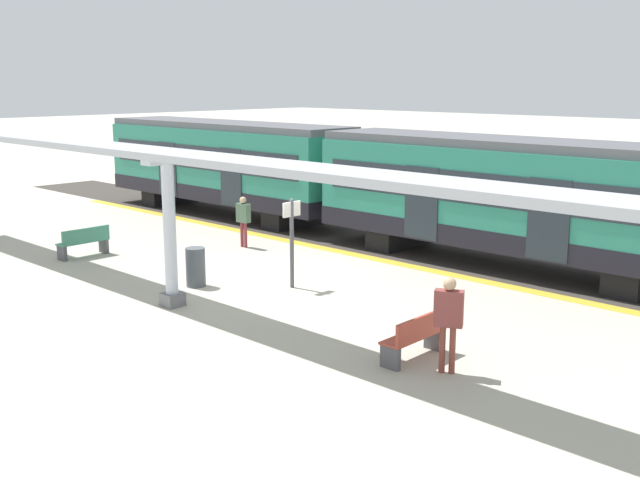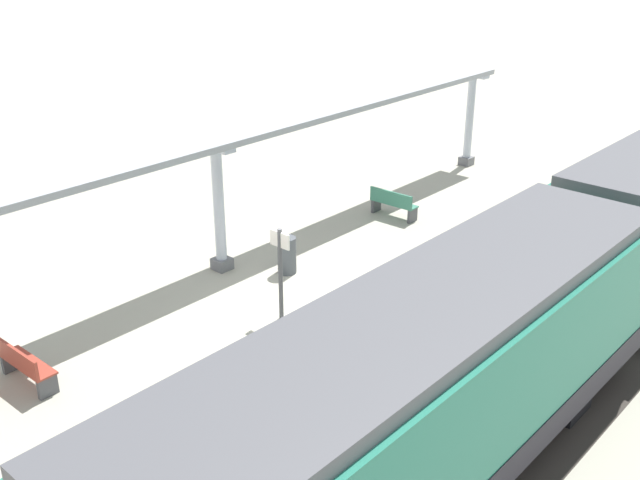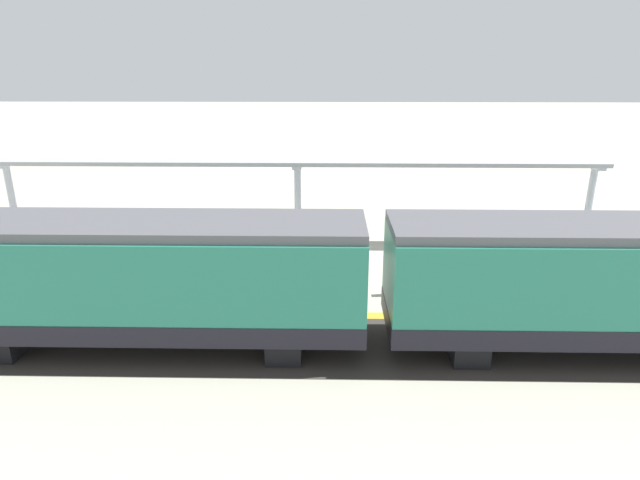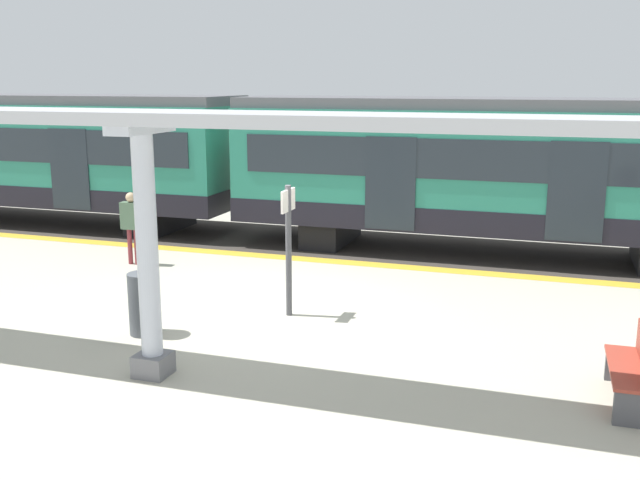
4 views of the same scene
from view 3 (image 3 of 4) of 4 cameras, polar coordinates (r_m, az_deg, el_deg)
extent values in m
plane|color=#ADA997|center=(19.28, -3.38, -3.42)|extent=(176.00, 176.00, 0.00)
cube|color=gold|center=(16.12, -4.33, -8.03)|extent=(0.42, 30.59, 0.01)
cube|color=#38332D|center=(14.53, -5.00, -11.22)|extent=(3.20, 42.59, 0.01)
cube|color=#247761|center=(15.36, 28.88, -3.91)|extent=(2.60, 11.33, 2.60)
cube|color=black|center=(15.74, 28.30, -7.37)|extent=(2.63, 11.35, 0.55)
cube|color=#515156|center=(14.93, 29.72, 1.15)|extent=(2.39, 11.33, 0.24)
cube|color=#1E262D|center=(16.35, 27.02, -1.17)|extent=(0.03, 10.42, 0.84)
cube|color=#1E262D|center=(15.81, 20.54, -3.09)|extent=(0.04, 1.10, 2.00)
cube|color=black|center=(14.73, 15.09, -10.01)|extent=(2.21, 0.90, 0.64)
cube|color=#247761|center=(14.41, -18.35, -3.86)|extent=(2.60, 11.33, 2.60)
cube|color=black|center=(14.81, -17.95, -7.53)|extent=(2.63, 11.35, 0.55)
cube|color=#515156|center=(13.95, -18.93, 1.54)|extent=(2.39, 11.33, 0.24)
cube|color=#1E262D|center=(15.46, -16.92, -0.95)|extent=(0.03, 10.42, 0.84)
cube|color=#1E262D|center=(15.19, -9.92, -3.02)|extent=(0.04, 1.10, 2.00)
cube|color=#1E262D|center=(16.33, -23.05, -2.73)|extent=(0.04, 1.10, 2.00)
cube|color=black|center=(16.58, -29.80, -8.61)|extent=(2.21, 0.90, 0.64)
cube|color=black|center=(14.34, -3.66, -10.16)|extent=(2.21, 0.90, 0.64)
cube|color=slate|center=(24.57, 26.46, -0.13)|extent=(0.44, 0.44, 0.30)
cylinder|color=silver|center=(24.16, 27.00, 3.48)|extent=(0.28, 0.28, 2.92)
cube|color=silver|center=(23.87, 27.53, 6.99)|extent=(1.10, 0.36, 0.12)
cube|color=slate|center=(22.24, -2.35, 0.05)|extent=(0.44, 0.44, 0.30)
cylinder|color=silver|center=(21.79, -2.40, 4.06)|extent=(0.28, 0.28, 2.92)
cube|color=silver|center=(21.46, -2.45, 7.98)|extent=(1.10, 0.36, 0.12)
cube|color=slate|center=(25.84, -29.66, 0.21)|extent=(0.44, 0.44, 0.30)
cylinder|color=silver|center=(25.45, -30.23, 3.65)|extent=(0.28, 0.28, 2.92)
cube|color=silver|center=(25.17, -30.78, 6.98)|extent=(1.10, 0.36, 0.12)
cube|color=#A8AAB2|center=(21.44, -2.48, 8.35)|extent=(1.20, 24.54, 0.16)
cube|color=#9F3A2B|center=(22.31, -17.93, -0.03)|extent=(1.51, 0.47, 0.04)
cube|color=#9F3A2B|center=(22.30, -18.45, 0.51)|extent=(1.50, 0.09, 0.40)
cube|color=#4C4C51|center=(22.98, -17.39, -0.04)|extent=(0.11, 0.40, 0.42)
cube|color=#4C4C51|center=(21.78, -18.39, -1.17)|extent=(0.11, 0.40, 0.42)
cube|color=#397E65|center=(21.55, 13.41, -0.26)|extent=(1.51, 0.48, 0.04)
cube|color=#397E65|center=(21.44, 12.96, 0.29)|extent=(1.50, 0.10, 0.40)
cube|color=#4C4C51|center=(22.24, 12.97, -0.27)|extent=(0.11, 0.40, 0.42)
cube|color=#4C4C51|center=(21.02, 13.78, -1.44)|extent=(0.11, 0.40, 0.42)
cylinder|color=#494E54|center=(20.78, 0.11, -0.32)|extent=(0.48, 0.48, 0.97)
cylinder|color=#4C4C51|center=(19.22, -5.36, -0.05)|extent=(0.10, 0.10, 2.20)
cube|color=silver|center=(18.96, -5.43, 2.38)|extent=(0.56, 0.04, 0.36)
cylinder|color=maroon|center=(17.45, 8.67, -4.67)|extent=(0.10, 0.10, 0.77)
cylinder|color=maroon|center=(17.43, 8.16, -4.68)|extent=(0.10, 0.10, 0.77)
cube|color=#4C674E|center=(17.19, 8.52, -2.61)|extent=(0.22, 0.46, 0.58)
sphere|color=tan|center=(17.05, 8.58, -1.38)|extent=(0.21, 0.21, 0.21)
cylinder|color=brown|center=(22.72, -20.04, 0.03)|extent=(0.11, 0.11, 0.85)
cylinder|color=brown|center=(22.73, -19.61, 0.09)|extent=(0.11, 0.11, 0.85)
cube|color=brown|center=(22.51, -20.03, 1.86)|extent=(0.43, 0.54, 0.64)
sphere|color=tan|center=(22.40, -20.15, 2.92)|extent=(0.23, 0.23, 0.23)
camera|label=1|loc=(34.30, -25.86, 13.08)|focal=42.76mm
camera|label=2|loc=(14.80, -61.07, 14.21)|focal=42.09mm
camera|label=4|loc=(29.91, -11.30, 11.80)|focal=40.91mm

